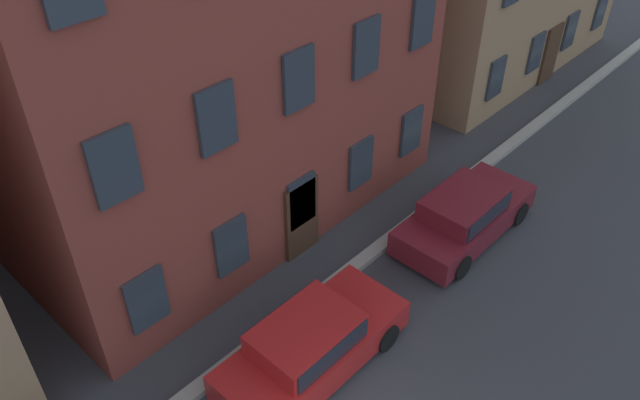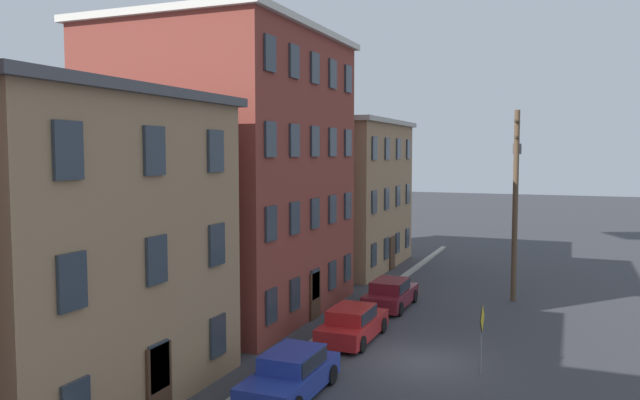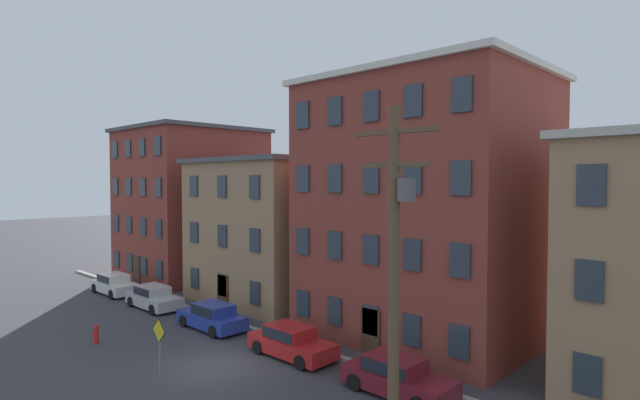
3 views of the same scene
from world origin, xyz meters
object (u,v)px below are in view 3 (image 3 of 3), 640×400
object	(u,v)px
car_silver	(154,297)
car_blue	(212,316)
car_red	(291,341)
utility_pole	(395,287)
caution_sign	(159,338)
car_maroon	(397,375)
fire_hydrant	(96,334)
car_white	(114,283)

from	to	relation	value
car_silver	car_blue	bearing A→B (deg)	0.35
car_silver	car_red	bearing A→B (deg)	0.63
utility_pole	caution_sign	bearing A→B (deg)	179.66
car_maroon	fire_hydrant	xyz separation A→B (m)	(-14.32, -5.58, -0.27)
car_blue	car_red	world-z (taller)	same
car_white	fire_hydrant	world-z (taller)	car_white
car_blue	car_maroon	distance (m)	12.22
car_silver	caution_sign	distance (m)	12.08
car_silver	car_blue	world-z (taller)	same
car_silver	caution_sign	size ratio (longest dim) A/B	1.77
car_blue	fire_hydrant	world-z (taller)	car_blue
caution_sign	fire_hydrant	world-z (taller)	caution_sign
car_red	utility_pole	size ratio (longest dim) A/B	0.44
car_white	car_maroon	size ratio (longest dim) A/B	1.00
car_blue	car_red	size ratio (longest dim) A/B	1.00
car_white	utility_pole	world-z (taller)	utility_pole
car_blue	car_red	distance (m)	6.29
car_silver	fire_hydrant	bearing A→B (deg)	-50.48
car_red	car_maroon	xyz separation A→B (m)	(5.92, 0.03, 0.00)
car_white	car_blue	distance (m)	12.42
car_blue	car_maroon	world-z (taller)	same
caution_sign	car_maroon	bearing A→B (deg)	34.64
fire_hydrant	car_red	bearing A→B (deg)	33.44
car_red	car_white	bearing A→B (deg)	-179.60
car_silver	car_blue	distance (m)	6.57
car_silver	utility_pole	bearing A→B (deg)	-13.45
car_white	fire_hydrant	xyz separation A→B (m)	(10.31, -5.42, -0.27)
car_white	car_silver	world-z (taller)	same
caution_sign	fire_hydrant	bearing A→B (deg)	-179.47
car_silver	car_red	size ratio (longest dim) A/B	1.00
car_maroon	fire_hydrant	distance (m)	15.37
caution_sign	utility_pole	world-z (taller)	utility_pole
utility_pole	fire_hydrant	size ratio (longest dim) A/B	10.38
car_white	caution_sign	size ratio (longest dim) A/B	1.77
car_silver	caution_sign	xyz separation A→B (m)	(10.79, -5.35, 0.91)
car_silver	fire_hydrant	world-z (taller)	car_silver
car_maroon	utility_pole	size ratio (longest dim) A/B	0.44
car_blue	fire_hydrant	size ratio (longest dim) A/B	4.58
car_blue	car_white	bearing A→B (deg)	-179.86
car_white	fire_hydrant	bearing A→B (deg)	-27.71
car_blue	car_maroon	xyz separation A→B (m)	(12.22, 0.13, 0.00)
utility_pole	car_maroon	bearing A→B (deg)	124.71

